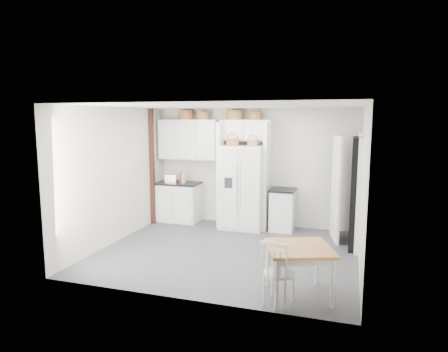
% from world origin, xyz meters
% --- Properties ---
extents(floor, '(4.50, 4.50, 0.00)m').
position_xyz_m(floor, '(0.00, 0.00, 0.00)').
color(floor, '#444444').
rests_on(floor, ground).
extents(ceiling, '(4.50, 4.50, 0.00)m').
position_xyz_m(ceiling, '(0.00, 0.00, 2.60)').
color(ceiling, white).
rests_on(ceiling, wall_back).
extents(wall_back, '(4.50, 0.00, 4.50)m').
position_xyz_m(wall_back, '(0.00, 2.00, 1.30)').
color(wall_back, beige).
rests_on(wall_back, floor).
extents(wall_left, '(0.00, 4.00, 4.00)m').
position_xyz_m(wall_left, '(-2.25, 0.00, 1.30)').
color(wall_left, beige).
rests_on(wall_left, floor).
extents(wall_right, '(0.00, 4.00, 4.00)m').
position_xyz_m(wall_right, '(2.25, 0.00, 1.30)').
color(wall_right, beige).
rests_on(wall_right, floor).
extents(refrigerator, '(0.93, 0.75, 1.81)m').
position_xyz_m(refrigerator, '(-0.15, 1.62, 0.90)').
color(refrigerator, silver).
rests_on(refrigerator, floor).
extents(base_cab_left, '(0.95, 0.60, 0.88)m').
position_xyz_m(base_cab_left, '(-1.72, 1.70, 0.44)').
color(base_cab_left, white).
rests_on(base_cab_left, floor).
extents(base_cab_right, '(0.49, 0.58, 0.86)m').
position_xyz_m(base_cab_right, '(0.70, 1.70, 0.43)').
color(base_cab_right, white).
rests_on(base_cab_right, floor).
extents(dining_table, '(1.08, 1.08, 0.70)m').
position_xyz_m(dining_table, '(1.44, -1.45, 0.35)').
color(dining_table, brown).
rests_on(dining_table, floor).
extents(windsor_chair, '(0.48, 0.45, 0.83)m').
position_xyz_m(windsor_chair, '(1.23, -1.75, 0.42)').
color(windsor_chair, white).
rests_on(windsor_chair, floor).
extents(counter_left, '(0.99, 0.64, 0.04)m').
position_xyz_m(counter_left, '(-1.72, 1.70, 0.90)').
color(counter_left, black).
rests_on(counter_left, base_cab_left).
extents(counter_right, '(0.53, 0.62, 0.04)m').
position_xyz_m(counter_right, '(0.70, 1.70, 0.88)').
color(counter_right, black).
rests_on(counter_right, base_cab_right).
extents(toaster, '(0.28, 0.19, 0.18)m').
position_xyz_m(toaster, '(-1.88, 1.65, 1.01)').
color(toaster, silver).
rests_on(toaster, counter_left).
extents(cookbook_red, '(0.07, 0.16, 0.24)m').
position_xyz_m(cookbook_red, '(-1.62, 1.62, 1.04)').
color(cookbook_red, maroon).
rests_on(cookbook_red, counter_left).
extents(cookbook_cream, '(0.04, 0.15, 0.23)m').
position_xyz_m(cookbook_cream, '(-1.55, 1.62, 1.03)').
color(cookbook_cream, beige).
rests_on(cookbook_cream, counter_left).
extents(basket_upper_b, '(0.35, 0.35, 0.20)m').
position_xyz_m(basket_upper_b, '(-1.57, 1.83, 2.45)').
color(basket_upper_b, brown).
rests_on(basket_upper_b, upper_cabinet).
extents(basket_upper_c, '(0.29, 0.29, 0.17)m').
position_xyz_m(basket_upper_c, '(-1.14, 1.83, 2.43)').
color(basket_upper_c, brown).
rests_on(basket_upper_c, upper_cabinet).
extents(basket_bridge_a, '(0.37, 0.37, 0.21)m').
position_xyz_m(basket_bridge_a, '(-0.41, 1.83, 2.45)').
color(basket_bridge_a, brown).
rests_on(basket_bridge_a, bridge_cabinet).
extents(basket_bridge_b, '(0.27, 0.27, 0.15)m').
position_xyz_m(basket_bridge_b, '(0.05, 1.83, 2.43)').
color(basket_bridge_b, brown).
rests_on(basket_bridge_b, bridge_cabinet).
extents(basket_fridge_a, '(0.27, 0.27, 0.14)m').
position_xyz_m(basket_fridge_a, '(-0.37, 1.52, 1.88)').
color(basket_fridge_a, brown).
rests_on(basket_fridge_a, refrigerator).
extents(basket_fridge_b, '(0.23, 0.23, 0.12)m').
position_xyz_m(basket_fridge_b, '(0.08, 1.52, 1.87)').
color(basket_fridge_b, brown).
rests_on(basket_fridge_b, refrigerator).
extents(upper_cabinet, '(1.40, 0.34, 0.90)m').
position_xyz_m(upper_cabinet, '(-1.50, 1.83, 1.90)').
color(upper_cabinet, white).
rests_on(upper_cabinet, wall_back).
extents(bridge_cabinet, '(1.12, 0.34, 0.45)m').
position_xyz_m(bridge_cabinet, '(-0.15, 1.83, 2.12)').
color(bridge_cabinet, white).
rests_on(bridge_cabinet, wall_back).
extents(fridge_panel_left, '(0.08, 0.60, 2.30)m').
position_xyz_m(fridge_panel_left, '(-0.66, 1.70, 1.15)').
color(fridge_panel_left, white).
rests_on(fridge_panel_left, floor).
extents(fridge_panel_right, '(0.08, 0.60, 2.30)m').
position_xyz_m(fridge_panel_right, '(0.36, 1.70, 1.15)').
color(fridge_panel_right, white).
rests_on(fridge_panel_right, floor).
extents(trim_post, '(0.09, 0.09, 2.60)m').
position_xyz_m(trim_post, '(-2.20, 1.35, 1.30)').
color(trim_post, black).
rests_on(trim_post, floor).
extents(doorway_void, '(0.18, 0.85, 2.05)m').
position_xyz_m(doorway_void, '(2.16, 1.00, 1.02)').
color(doorway_void, black).
rests_on(doorway_void, floor).
extents(door_slab, '(0.21, 0.79, 2.05)m').
position_xyz_m(door_slab, '(1.80, 1.33, 1.02)').
color(door_slab, white).
rests_on(door_slab, floor).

